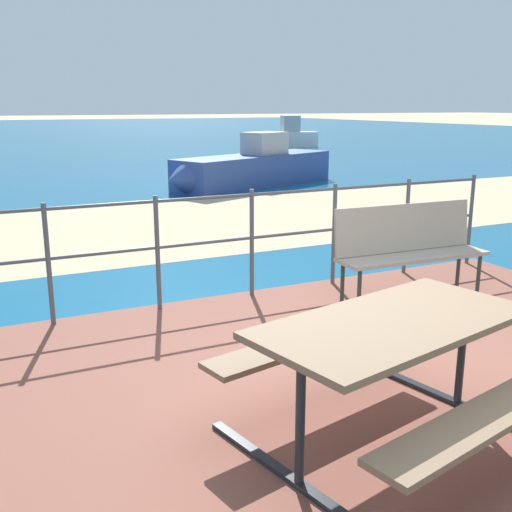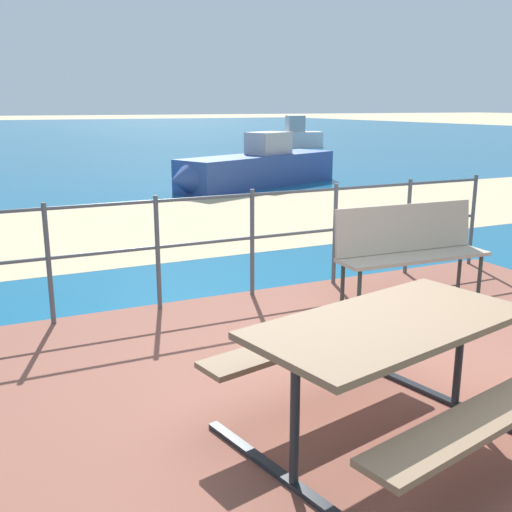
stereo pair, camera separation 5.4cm
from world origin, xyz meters
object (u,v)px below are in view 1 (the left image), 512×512
(picnic_table, at_px, (393,348))
(boat_far, at_px, (284,137))
(boat_near, at_px, (253,168))
(park_bench, at_px, (409,244))

(picnic_table, height_order, boat_far, boat_far)
(boat_near, bearing_deg, picnic_table, 45.92)
(picnic_table, relative_size, park_bench, 1.19)
(boat_far, bearing_deg, park_bench, 77.22)
(picnic_table, bearing_deg, park_bench, 36.05)
(picnic_table, xyz_separation_m, boat_far, (11.71, 23.05, -0.15))
(park_bench, relative_size, boat_near, 0.32)
(picnic_table, bearing_deg, boat_far, 50.53)
(picnic_table, xyz_separation_m, park_bench, (1.86, 2.11, -0.02))
(boat_far, bearing_deg, picnic_table, 75.48)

